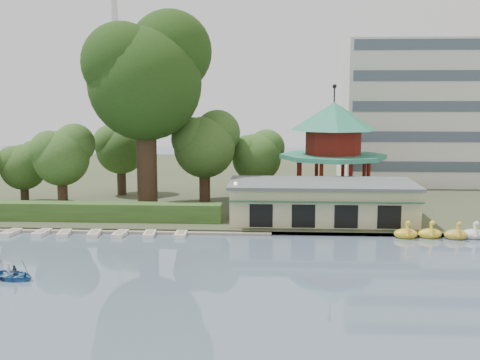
# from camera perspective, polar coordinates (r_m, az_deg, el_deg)

# --- Properties ---
(ground_plane) EXTENTS (220.00, 220.00, 0.00)m
(ground_plane) POSITION_cam_1_polar(r_m,az_deg,el_deg) (40.39, -4.40, -10.68)
(ground_plane) COLOR slate
(ground_plane) RESTS_ON ground
(shore) EXTENTS (220.00, 70.00, 0.40)m
(shore) POSITION_cam_1_polar(r_m,az_deg,el_deg) (90.93, -0.01, 0.06)
(shore) COLOR #424930
(shore) RESTS_ON ground
(embankment) EXTENTS (220.00, 0.60, 0.30)m
(embankment) POSITION_cam_1_polar(r_m,az_deg,el_deg) (56.90, -2.06, -4.92)
(embankment) COLOR gray
(embankment) RESTS_ON ground
(dock) EXTENTS (34.00, 1.60, 0.24)m
(dock) POSITION_cam_1_polar(r_m,az_deg,el_deg) (59.14, -13.76, -4.68)
(dock) COLOR gray
(dock) RESTS_ON ground
(boathouse) EXTENTS (18.60, 9.39, 3.90)m
(boathouse) POSITION_cam_1_polar(r_m,az_deg,el_deg) (60.97, 7.75, -1.98)
(boathouse) COLOR beige
(boathouse) RESTS_ON shore
(pavilion) EXTENTS (12.40, 12.40, 13.50)m
(pavilion) POSITION_cam_1_polar(r_m,az_deg,el_deg) (70.41, 8.84, 3.55)
(pavilion) COLOR beige
(pavilion) RESTS_ON shore
(office_building) EXTENTS (38.00, 18.00, 20.00)m
(office_building) POSITION_cam_1_polar(r_m,az_deg,el_deg) (91.15, 20.94, 5.56)
(office_building) COLOR silver
(office_building) RESTS_ON shore
(broadcast_tower) EXTENTS (8.00, 8.00, 96.00)m
(broadcast_tower) POSITION_cam_1_polar(r_m,az_deg,el_deg) (185.23, -11.85, 14.50)
(broadcast_tower) COLOR silver
(broadcast_tower) RESTS_ON ground
(hedge) EXTENTS (30.00, 2.00, 1.80)m
(hedge) POSITION_cam_1_polar(r_m,az_deg,el_deg) (62.89, -15.54, -2.89)
(hedge) COLOR #385D24
(hedge) RESTS_ON shore
(lamp_post) EXTENTS (0.36, 0.36, 4.28)m
(lamp_post) POSITION_cam_1_polar(r_m,az_deg,el_deg) (57.81, -0.44, -1.48)
(lamp_post) COLOR black
(lamp_post) RESTS_ON shore
(big_tree) EXTENTS (13.74, 12.80, 21.96)m
(big_tree) POSITION_cam_1_polar(r_m,az_deg,el_deg) (67.59, -8.83, 9.96)
(big_tree) COLOR #3A281C
(big_tree) RESTS_ON shore
(small_trees) EXTENTS (39.87, 16.28, 10.79)m
(small_trees) POSITION_cam_1_polar(r_m,az_deg,el_deg) (71.91, -11.43, 2.67)
(small_trees) COLOR #3A281C
(small_trees) RESTS_ON shore
(swan_boats) EXTENTS (13.07, 2.12, 1.92)m
(swan_boats) POSITION_cam_1_polar(r_m,az_deg,el_deg) (58.49, 20.52, -4.84)
(swan_boats) COLOR yellow
(swan_boats) RESTS_ON ground
(moored_rowboats) EXTENTS (25.02, 2.72, 0.36)m
(moored_rowboats) POSITION_cam_1_polar(r_m,az_deg,el_deg) (58.92, -17.29, -4.81)
(moored_rowboats) COLOR white
(moored_rowboats) RESTS_ON ground
(rowboat_with_passengers) EXTENTS (5.91, 5.01, 2.01)m
(rowboat_with_passengers) POSITION_cam_1_polar(r_m,az_deg,el_deg) (46.11, -20.84, -8.13)
(rowboat_with_passengers) COLOR teal
(rowboat_with_passengers) RESTS_ON ground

